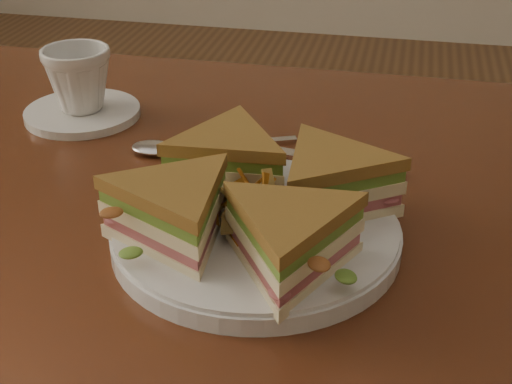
# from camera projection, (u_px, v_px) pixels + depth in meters

# --- Properties ---
(table) EXTENTS (1.20, 0.80, 0.75)m
(table) POSITION_uv_depth(u_px,v_px,m) (231.00, 292.00, 0.72)
(table) COLOR #39190D
(table) RESTS_ON ground
(plate) EXTENTS (0.25, 0.25, 0.02)m
(plate) POSITION_uv_depth(u_px,v_px,m) (256.00, 234.00, 0.62)
(plate) COLOR silver
(plate) RESTS_ON table
(sandwich_wedges) EXTENTS (0.30, 0.30, 0.06)m
(sandwich_wedges) POSITION_uv_depth(u_px,v_px,m) (256.00, 197.00, 0.60)
(sandwich_wedges) COLOR #F6E6B6
(sandwich_wedges) RESTS_ON plate
(crisps_mound) EXTENTS (0.09, 0.09, 0.05)m
(crisps_mound) POSITION_uv_depth(u_px,v_px,m) (256.00, 201.00, 0.60)
(crisps_mound) COLOR #BA6717
(crisps_mound) RESTS_ON plate
(spoon) EXTENTS (0.17, 0.08, 0.01)m
(spoon) POSITION_uv_depth(u_px,v_px,m) (174.00, 147.00, 0.78)
(spoon) COLOR silver
(spoon) RESTS_ON table
(knife) EXTENTS (0.21, 0.05, 0.00)m
(knife) POSITION_uv_depth(u_px,v_px,m) (299.00, 156.00, 0.77)
(knife) COLOR silver
(knife) RESTS_ON table
(saucer) EXTENTS (0.14, 0.14, 0.01)m
(saucer) POSITION_uv_depth(u_px,v_px,m) (83.00, 113.00, 0.86)
(saucer) COLOR silver
(saucer) RESTS_ON table
(coffee_cup) EXTENTS (0.10, 0.10, 0.08)m
(coffee_cup) POSITION_uv_depth(u_px,v_px,m) (78.00, 79.00, 0.84)
(coffee_cup) COLOR silver
(coffee_cup) RESTS_ON saucer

